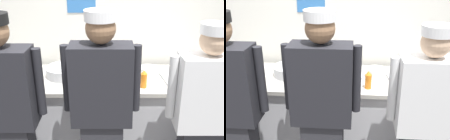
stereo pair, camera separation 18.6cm
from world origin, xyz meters
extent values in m
cube|color=silver|center=(0.00, 0.90, 1.49)|extent=(4.02, 0.10, 2.98)
cube|color=silver|center=(0.00, 0.39, 0.44)|extent=(2.51, 0.69, 0.88)
cube|color=#B7B2A8|center=(0.00, 0.39, 0.90)|extent=(2.56, 0.75, 0.04)
cube|color=#232328|center=(-0.75, -0.31, 1.14)|extent=(0.48, 0.24, 0.65)
cylinder|color=#232328|center=(-0.48, -0.27, 1.17)|extent=(0.07, 0.07, 0.55)
cube|color=#232328|center=(0.00, -0.26, 1.15)|extent=(0.48, 0.24, 0.65)
cylinder|color=#232328|center=(-0.28, -0.22, 1.18)|extent=(0.07, 0.07, 0.55)
cylinder|color=#232328|center=(0.27, -0.22, 1.18)|extent=(0.07, 0.07, 0.55)
sphere|color=#8C6647|center=(0.00, -0.26, 1.59)|extent=(0.22, 0.22, 0.22)
cylinder|color=white|center=(0.00, -0.26, 1.69)|extent=(0.23, 0.23, 0.08)
cube|color=white|center=(0.82, -0.30, 1.09)|extent=(0.46, 0.24, 0.62)
cylinder|color=white|center=(0.55, -0.26, 1.12)|extent=(0.07, 0.07, 0.53)
sphere|color=tan|center=(0.82, -0.30, 1.51)|extent=(0.21, 0.21, 0.21)
cylinder|color=white|center=(0.82, -0.30, 1.60)|extent=(0.22, 0.22, 0.07)
cylinder|color=white|center=(0.47, 0.44, 0.93)|extent=(0.20, 0.20, 0.01)
cylinder|color=white|center=(0.47, 0.44, 0.94)|extent=(0.20, 0.20, 0.01)
cylinder|color=white|center=(0.47, 0.44, 0.95)|extent=(0.20, 0.20, 0.01)
cylinder|color=white|center=(0.47, 0.44, 0.96)|extent=(0.20, 0.20, 0.01)
cylinder|color=white|center=(0.47, 0.44, 0.98)|extent=(0.20, 0.20, 0.01)
cylinder|color=white|center=(0.47, 0.44, 0.99)|extent=(0.20, 0.20, 0.01)
cylinder|color=white|center=(0.47, 0.44, 1.00)|extent=(0.20, 0.20, 0.01)
cylinder|color=white|center=(0.47, 0.44, 1.01)|extent=(0.20, 0.20, 0.01)
cylinder|color=#B7BABF|center=(-0.42, 0.44, 0.97)|extent=(0.38, 0.38, 0.10)
cube|color=#B7BABF|center=(0.86, 0.38, 0.93)|extent=(0.55, 0.36, 0.02)
cylinder|color=orange|center=(0.38, 0.16, 0.99)|extent=(0.06, 0.06, 0.14)
cone|color=orange|center=(0.38, 0.16, 1.08)|extent=(0.05, 0.05, 0.04)
cylinder|color=red|center=(0.02, 0.35, 1.01)|extent=(0.06, 0.06, 0.17)
cone|color=red|center=(0.02, 0.35, 1.11)|extent=(0.05, 0.05, 0.04)
cylinder|color=white|center=(-1.08, 0.43, 0.94)|extent=(0.11, 0.11, 0.04)
cylinder|color=orange|center=(-1.08, 0.43, 0.96)|extent=(0.09, 0.09, 0.01)
cylinder|color=white|center=(0.29, 0.35, 0.94)|extent=(0.10, 0.10, 0.04)
cylinder|color=red|center=(0.29, 0.35, 0.96)|extent=(0.09, 0.09, 0.01)
cylinder|color=white|center=(-0.87, 0.37, 0.94)|extent=(0.09, 0.09, 0.05)
cylinder|color=gold|center=(-0.87, 0.37, 0.96)|extent=(0.07, 0.07, 0.01)
cube|color=#B7BABF|center=(0.31, 0.31, 0.93)|extent=(0.19, 0.03, 0.01)
cube|color=black|center=(0.17, 0.31, 0.93)|extent=(0.09, 0.03, 0.02)
camera|label=1|loc=(0.08, -2.10, 2.02)|focal=41.85mm
camera|label=2|loc=(0.27, -2.09, 2.02)|focal=41.85mm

